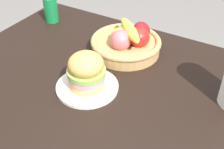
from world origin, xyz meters
TOP-DOWN VIEW (x-y plane):
  - dining_table at (0.00, 0.00)m, footprint 1.40×0.90m
  - plate at (-0.12, -0.07)m, footprint 0.22×0.22m
  - sandwich at (-0.12, -0.07)m, footprint 0.13×0.13m
  - soda_can at (-0.56, 0.27)m, footprint 0.07×0.07m
  - fruit_basket at (-0.12, 0.21)m, footprint 0.29×0.29m

SIDE VIEW (x-z plane):
  - dining_table at x=0.00m, z-range 0.27..1.02m
  - plate at x=-0.12m, z-range 0.75..0.76m
  - fruit_basket at x=-0.12m, z-range 0.73..0.87m
  - soda_can at x=-0.56m, z-range 0.75..0.88m
  - sandwich at x=-0.12m, z-range 0.76..0.89m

